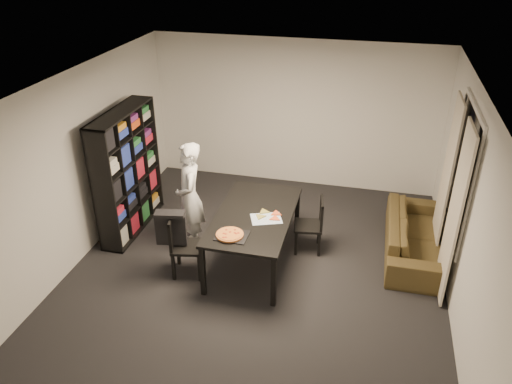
% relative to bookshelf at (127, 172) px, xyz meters
% --- Properties ---
extents(room, '(5.01, 5.51, 2.61)m').
position_rel_bookshelf_xyz_m(room, '(2.16, -0.60, 0.35)').
color(room, black).
rests_on(room, ground).
extents(window_pane, '(0.02, 1.40, 1.60)m').
position_rel_bookshelf_xyz_m(window_pane, '(4.64, -0.00, 0.55)').
color(window_pane, black).
rests_on(window_pane, room).
extents(window_frame, '(0.03, 1.52, 1.72)m').
position_rel_bookshelf_xyz_m(window_frame, '(4.64, -0.00, 0.55)').
color(window_frame, white).
rests_on(window_frame, room).
extents(curtain_left, '(0.03, 0.70, 2.25)m').
position_rel_bookshelf_xyz_m(curtain_left, '(4.56, -0.52, 0.20)').
color(curtain_left, beige).
rests_on(curtain_left, room).
extents(curtain_right, '(0.03, 0.70, 2.25)m').
position_rel_bookshelf_xyz_m(curtain_right, '(4.56, 0.52, 0.20)').
color(curtain_right, beige).
rests_on(curtain_right, room).
extents(bookshelf, '(0.35, 1.50, 1.90)m').
position_rel_bookshelf_xyz_m(bookshelf, '(0.00, 0.00, 0.00)').
color(bookshelf, black).
rests_on(bookshelf, room).
extents(dining_table, '(1.02, 1.83, 0.76)m').
position_rel_bookshelf_xyz_m(dining_table, '(2.06, -0.43, -0.26)').
color(dining_table, black).
rests_on(dining_table, room).
extents(chair_left, '(0.48, 0.48, 0.88)m').
position_rel_bookshelf_xyz_m(chair_left, '(1.18, -0.93, -0.45)').
color(chair_left, black).
rests_on(chair_left, room).
extents(chair_right, '(0.44, 0.44, 0.83)m').
position_rel_bookshelf_xyz_m(chair_right, '(2.83, 0.04, -0.48)').
color(chair_right, black).
rests_on(chair_right, room).
extents(draped_jacket, '(0.41, 0.24, 0.48)m').
position_rel_bookshelf_xyz_m(draped_jacket, '(1.06, -0.95, -0.23)').
color(draped_jacket, black).
rests_on(draped_jacket, chair_left).
extents(person, '(0.59, 0.70, 1.62)m').
position_rel_bookshelf_xyz_m(person, '(1.08, -0.27, -0.14)').
color(person, silver).
rests_on(person, room).
extents(baking_tray, '(0.41, 0.33, 0.01)m').
position_rel_bookshelf_xyz_m(baking_tray, '(1.92, -1.02, -0.18)').
color(baking_tray, black).
rests_on(baking_tray, dining_table).
extents(pepperoni_pizza, '(0.35, 0.35, 0.03)m').
position_rel_bookshelf_xyz_m(pepperoni_pizza, '(1.90, -1.03, -0.16)').
color(pepperoni_pizza, '#A96031').
rests_on(pepperoni_pizza, dining_table).
extents(kitchen_towel, '(0.48, 0.42, 0.01)m').
position_rel_bookshelf_xyz_m(kitchen_towel, '(2.25, -0.52, -0.18)').
color(kitchen_towel, silver).
rests_on(kitchen_towel, dining_table).
extents(pizza_slices, '(0.43, 0.39, 0.01)m').
position_rel_bookshelf_xyz_m(pizza_slices, '(2.26, -0.43, -0.17)').
color(pizza_slices, '#BA6D3A').
rests_on(pizza_slices, dining_table).
extents(sofa, '(0.75, 1.93, 0.56)m').
position_rel_bookshelf_xyz_m(sofa, '(4.24, 0.30, -0.67)').
color(sofa, '#3D3018').
rests_on(sofa, room).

